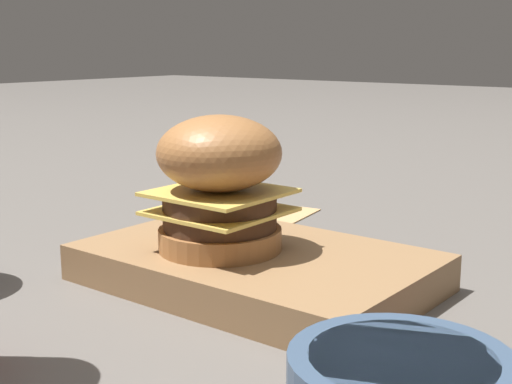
% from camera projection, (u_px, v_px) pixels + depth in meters
% --- Properties ---
extents(ground_plane, '(6.00, 6.00, 0.00)m').
position_uv_depth(ground_plane, '(216.00, 293.00, 0.59)').
color(ground_plane, '#5B5651').
extents(serving_board, '(0.29, 0.19, 0.03)m').
position_uv_depth(serving_board, '(256.00, 267.00, 0.61)').
color(serving_board, olive).
rests_on(serving_board, ground_plane).
extents(burger, '(0.10, 0.10, 0.11)m').
position_uv_depth(burger, '(220.00, 182.00, 0.59)').
color(burger, '#9E6638').
rests_on(burger, serving_board).
extents(ketchup_puddle, '(0.04, 0.04, 0.00)m').
position_uv_depth(ketchup_puddle, '(485.00, 357.00, 0.46)').
color(ketchup_puddle, '#B21E14').
rests_on(ketchup_puddle, ground_plane).
extents(parchment_square, '(0.14, 0.14, 0.00)m').
position_uv_depth(parchment_square, '(254.00, 214.00, 0.86)').
color(parchment_square, tan).
rests_on(parchment_square, ground_plane).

